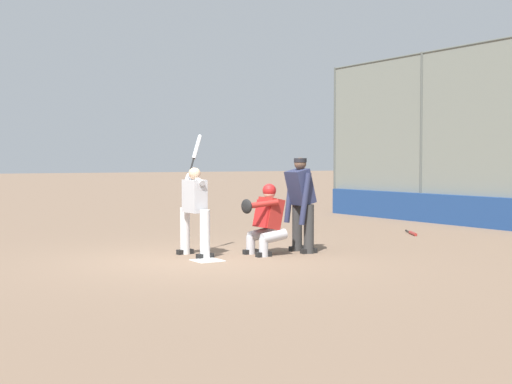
# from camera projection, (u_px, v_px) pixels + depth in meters

# --- Properties ---
(ground_plane) EXTENTS (160.00, 160.00, 0.00)m
(ground_plane) POSITION_uv_depth(u_px,v_px,m) (207.00, 261.00, 11.14)
(ground_plane) COLOR #7A604C
(home_plate_marker) EXTENTS (0.43, 0.43, 0.01)m
(home_plate_marker) POSITION_uv_depth(u_px,v_px,m) (207.00, 260.00, 11.14)
(home_plate_marker) COLOR white
(home_plate_marker) RESTS_ON ground_plane
(batter_at_plate) EXTENTS (0.98, 0.58, 2.02)m
(batter_at_plate) POSITION_uv_depth(u_px,v_px,m) (195.00, 208.00, 11.66)
(batter_at_plate) COLOR silver
(batter_at_plate) RESTS_ON ground_plane
(catcher_behind_plate) EXTENTS (0.62, 0.72, 1.18)m
(catcher_behind_plate) POSITION_uv_depth(u_px,v_px,m) (265.00, 218.00, 11.84)
(catcher_behind_plate) COLOR #B7B7BC
(catcher_behind_plate) RESTS_ON ground_plane
(umpire_home) EXTENTS (0.66, 0.42, 1.62)m
(umpire_home) POSITION_uv_depth(u_px,v_px,m) (301.00, 202.00, 12.16)
(umpire_home) COLOR #333333
(umpire_home) RESTS_ON ground_plane
(spare_bat_near_backstop) EXTENTS (0.80, 0.50, 0.07)m
(spare_bat_near_backstop) POSITION_uv_depth(u_px,v_px,m) (412.00, 233.00, 15.09)
(spare_bat_near_backstop) COLOR black
(spare_bat_near_backstop) RESTS_ON ground_plane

